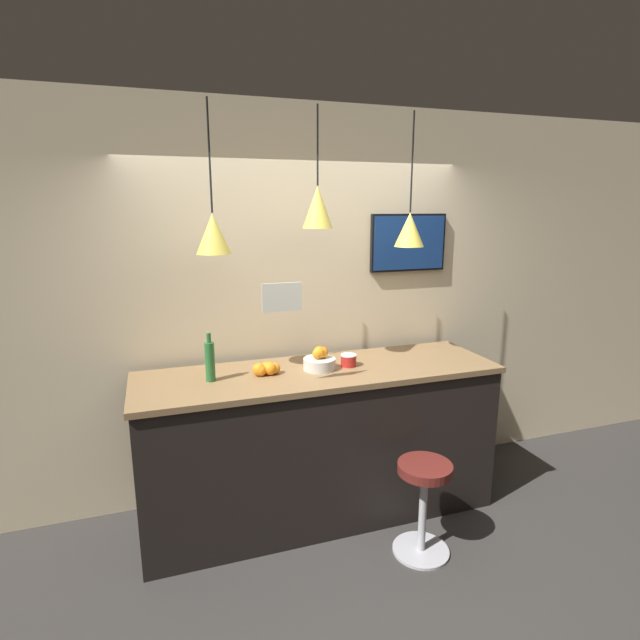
% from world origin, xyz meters
% --- Properties ---
extents(ground_plane, '(14.00, 14.00, 0.00)m').
position_xyz_m(ground_plane, '(0.00, 0.00, 0.00)').
color(ground_plane, '#33302D').
extents(back_wall, '(8.00, 0.06, 2.90)m').
position_xyz_m(back_wall, '(0.00, 1.24, 1.45)').
color(back_wall, beige).
rests_on(back_wall, ground_plane).
extents(service_counter, '(2.49, 0.74, 1.09)m').
position_xyz_m(service_counter, '(0.00, 0.77, 0.55)').
color(service_counter, black).
rests_on(service_counter, ground_plane).
extents(bar_stool, '(0.36, 0.36, 0.62)m').
position_xyz_m(bar_stool, '(0.48, 0.14, 0.42)').
color(bar_stool, '#B7B7BC').
rests_on(bar_stool, ground_plane).
extents(fruit_bowl, '(0.22, 0.22, 0.16)m').
position_xyz_m(fruit_bowl, '(-0.00, 0.78, 1.15)').
color(fruit_bowl, beige).
rests_on(fruit_bowl, service_counter).
extents(orange_pile, '(0.19, 0.12, 0.09)m').
position_xyz_m(orange_pile, '(-0.37, 0.78, 1.13)').
color(orange_pile, orange).
rests_on(orange_pile, service_counter).
extents(juice_bottle, '(0.06, 0.06, 0.32)m').
position_xyz_m(juice_bottle, '(-0.74, 0.78, 1.22)').
color(juice_bottle, '#286B33').
rests_on(juice_bottle, service_counter).
extents(spread_jar, '(0.11, 0.11, 0.08)m').
position_xyz_m(spread_jar, '(0.22, 0.78, 1.13)').
color(spread_jar, red).
rests_on(spread_jar, service_counter).
extents(pendant_lamp_left, '(0.21, 0.21, 0.91)m').
position_xyz_m(pendant_lamp_left, '(-0.67, 0.81, 2.02)').
color(pendant_lamp_left, black).
extents(pendant_lamp_middle, '(0.20, 0.20, 0.76)m').
position_xyz_m(pendant_lamp_middle, '(0.00, 0.81, 2.18)').
color(pendant_lamp_middle, black).
extents(pendant_lamp_right, '(0.21, 0.21, 0.90)m').
position_xyz_m(pendant_lamp_right, '(0.67, 0.81, 2.03)').
color(pendant_lamp_right, black).
extents(mounted_tv, '(0.63, 0.04, 0.44)m').
position_xyz_m(mounted_tv, '(0.87, 1.19, 1.90)').
color(mounted_tv, black).
extents(hanging_menu_board, '(0.24, 0.01, 0.17)m').
position_xyz_m(hanging_menu_board, '(-0.33, 0.48, 1.66)').
color(hanging_menu_board, white).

